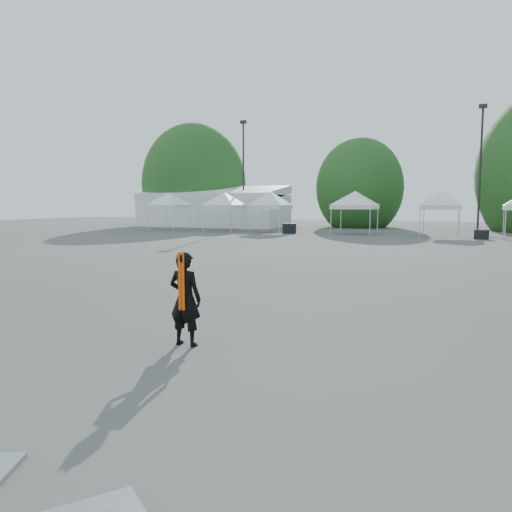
% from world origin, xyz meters
% --- Properties ---
extents(ground, '(120.00, 120.00, 0.00)m').
position_xyz_m(ground, '(0.00, 0.00, 0.00)').
color(ground, '#474442').
rests_on(ground, ground).
extents(marquee, '(15.00, 6.25, 4.23)m').
position_xyz_m(marquee, '(-22.00, 35.00, 1.97)').
color(marquee, white).
rests_on(marquee, ground).
extents(light_pole_west, '(0.60, 0.25, 10.30)m').
position_xyz_m(light_pole_west, '(-18.00, 34.00, 5.77)').
color(light_pole_west, black).
rests_on(light_pole_west, ground).
extents(light_pole_east, '(0.60, 0.25, 9.80)m').
position_xyz_m(light_pole_east, '(3.00, 32.00, 5.52)').
color(light_pole_east, black).
rests_on(light_pole_east, ground).
extents(tree_far_w, '(4.80, 4.80, 7.30)m').
position_xyz_m(tree_far_w, '(-26.00, 38.00, 4.54)').
color(tree_far_w, '#382314').
rests_on(tree_far_w, ground).
extents(tree_mid_w, '(4.16, 4.16, 6.33)m').
position_xyz_m(tree_mid_w, '(-8.00, 40.00, 3.93)').
color(tree_mid_w, '#382314').
rests_on(tree_mid_w, ground).
extents(tent_a, '(3.99, 3.99, 3.88)m').
position_xyz_m(tent_a, '(-22.27, 27.52, 3.06)').
color(tent_a, silver).
rests_on(tent_a, ground).
extents(tent_b, '(4.11, 4.11, 3.88)m').
position_xyz_m(tent_b, '(-17.17, 28.49, 3.06)').
color(tent_b, silver).
rests_on(tent_b, ground).
extents(tent_c, '(3.94, 3.94, 3.88)m').
position_xyz_m(tent_c, '(-12.52, 27.77, 3.06)').
color(tent_c, silver).
rests_on(tent_c, ground).
extents(tent_d, '(4.48, 4.48, 3.88)m').
position_xyz_m(tent_d, '(-5.73, 28.45, 3.06)').
color(tent_d, silver).
rests_on(tent_d, ground).
extents(tent_e, '(3.78, 3.78, 3.88)m').
position_xyz_m(tent_e, '(0.55, 27.84, 3.06)').
color(tent_e, silver).
rests_on(tent_e, ground).
extents(man, '(0.58, 0.38, 1.57)m').
position_xyz_m(man, '(-1.15, -3.14, 0.79)').
color(man, black).
rests_on(man, ground).
extents(crate_west, '(1.16, 0.99, 0.78)m').
position_xyz_m(crate_west, '(-10.62, 27.08, 0.39)').
color(crate_west, black).
rests_on(crate_west, ground).
extents(crate_mid, '(0.92, 0.79, 0.63)m').
position_xyz_m(crate_mid, '(3.29, 26.07, 0.31)').
color(crate_mid, black).
rests_on(crate_mid, ground).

